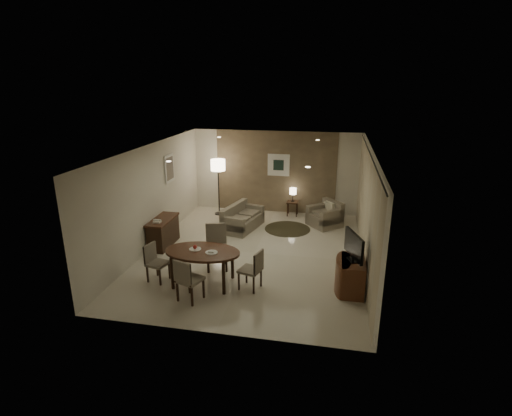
% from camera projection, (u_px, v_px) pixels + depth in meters
% --- Properties ---
extents(room_shell, '(5.50, 7.00, 2.70)m').
position_uv_depth(room_shell, '(258.00, 198.00, 10.26)').
color(room_shell, beige).
rests_on(room_shell, ground).
extents(taupe_accent, '(3.96, 0.03, 2.70)m').
position_uv_depth(taupe_accent, '(276.00, 172.00, 13.14)').
color(taupe_accent, '#7A664B').
rests_on(taupe_accent, wall_back).
extents(curtain_wall, '(0.08, 6.70, 2.58)m').
position_uv_depth(curtain_wall, '(366.00, 211.00, 9.39)').
color(curtain_wall, beige).
rests_on(curtain_wall, wall_right).
extents(curtain_rod, '(0.03, 6.80, 0.03)m').
position_uv_depth(curtain_rod, '(371.00, 155.00, 8.99)').
color(curtain_rod, black).
rests_on(curtain_rod, wall_right).
extents(art_back_frame, '(0.72, 0.03, 0.72)m').
position_uv_depth(art_back_frame, '(279.00, 165.00, 13.02)').
color(art_back_frame, silver).
rests_on(art_back_frame, wall_back).
extents(art_back_canvas, '(0.34, 0.01, 0.34)m').
position_uv_depth(art_back_canvas, '(279.00, 165.00, 13.00)').
color(art_back_canvas, black).
rests_on(art_back_canvas, wall_back).
extents(art_left_frame, '(0.03, 0.60, 0.80)m').
position_uv_depth(art_left_frame, '(169.00, 168.00, 11.36)').
color(art_left_frame, silver).
rests_on(art_left_frame, wall_left).
extents(art_left_canvas, '(0.01, 0.46, 0.64)m').
position_uv_depth(art_left_canvas, '(170.00, 168.00, 11.36)').
color(art_left_canvas, gray).
rests_on(art_left_canvas, wall_left).
extents(downlight_nl, '(0.10, 0.10, 0.01)m').
position_uv_depth(downlight_nl, '(169.00, 161.00, 8.06)').
color(downlight_nl, white).
rests_on(downlight_nl, ceiling).
extents(downlight_nr, '(0.10, 0.10, 0.01)m').
position_uv_depth(downlight_nr, '(308.00, 167.00, 7.53)').
color(downlight_nr, white).
rests_on(downlight_nr, ceiling).
extents(downlight_fl, '(0.10, 0.10, 0.01)m').
position_uv_depth(downlight_fl, '(219.00, 137.00, 11.42)').
color(downlight_fl, white).
rests_on(downlight_fl, ceiling).
extents(downlight_fr, '(0.10, 0.10, 0.01)m').
position_uv_depth(downlight_fr, '(318.00, 140.00, 10.89)').
color(downlight_fr, white).
rests_on(downlight_fr, ceiling).
extents(console_desk, '(0.48, 1.20, 0.75)m').
position_uv_depth(console_desk, '(163.00, 232.00, 10.65)').
color(console_desk, '#4C2D18').
rests_on(console_desk, floor).
extents(telephone, '(0.20, 0.14, 0.09)m').
position_uv_depth(telephone, '(157.00, 221.00, 10.24)').
color(telephone, white).
rests_on(telephone, console_desk).
extents(tv_cabinet, '(0.48, 0.90, 0.70)m').
position_uv_depth(tv_cabinet, '(352.00, 276.00, 8.34)').
color(tv_cabinet, brown).
rests_on(tv_cabinet, floor).
extents(flat_tv, '(0.36, 0.85, 0.60)m').
position_uv_depth(flat_tv, '(354.00, 246.00, 8.14)').
color(flat_tv, black).
rests_on(flat_tv, tv_cabinet).
extents(dining_table, '(1.64, 1.02, 0.77)m').
position_uv_depth(dining_table, '(203.00, 267.00, 8.64)').
color(dining_table, '#4C2D18').
rests_on(dining_table, floor).
extents(chair_near, '(0.57, 0.57, 0.92)m').
position_uv_depth(chair_near, '(190.00, 279.00, 7.97)').
color(chair_near, gray).
rests_on(chair_near, floor).
extents(chair_far, '(0.64, 0.64, 1.05)m').
position_uv_depth(chair_far, '(217.00, 248.00, 9.29)').
color(chair_far, gray).
rests_on(chair_far, floor).
extents(chair_left, '(0.49, 0.49, 0.84)m').
position_uv_depth(chair_left, '(158.00, 263.00, 8.75)').
color(chair_left, gray).
rests_on(chair_left, floor).
extents(chair_right, '(0.52, 0.52, 0.88)m').
position_uv_depth(chair_right, '(250.00, 269.00, 8.42)').
color(chair_right, gray).
rests_on(chair_right, floor).
extents(plate_a, '(0.26, 0.26, 0.02)m').
position_uv_depth(plate_a, '(195.00, 249.00, 8.60)').
color(plate_a, white).
rests_on(plate_a, dining_table).
extents(plate_b, '(0.26, 0.26, 0.02)m').
position_uv_depth(plate_b, '(211.00, 252.00, 8.43)').
color(plate_b, white).
rests_on(plate_b, dining_table).
extents(fruit_apple, '(0.09, 0.09, 0.09)m').
position_uv_depth(fruit_apple, '(195.00, 247.00, 8.59)').
color(fruit_apple, '#9E1812').
rests_on(fruit_apple, plate_a).
extents(napkin, '(0.12, 0.08, 0.03)m').
position_uv_depth(napkin, '(211.00, 251.00, 8.43)').
color(napkin, white).
rests_on(napkin, plate_b).
extents(round_rug, '(1.35, 1.35, 0.01)m').
position_uv_depth(round_rug, '(287.00, 229.00, 11.93)').
color(round_rug, '#3A3720').
rests_on(round_rug, floor).
extents(sofa, '(1.64, 1.09, 0.71)m').
position_uv_depth(sofa, '(243.00, 217.00, 11.88)').
color(sofa, gray).
rests_on(sofa, floor).
extents(armchair, '(1.17, 1.17, 0.76)m').
position_uv_depth(armchair, '(325.00, 214.00, 12.08)').
color(armchair, gray).
rests_on(armchair, floor).
extents(side_table, '(0.37, 0.37, 0.47)m').
position_uv_depth(side_table, '(292.00, 208.00, 13.07)').
color(side_table, '#311E10').
rests_on(side_table, floor).
extents(table_lamp, '(0.22, 0.22, 0.50)m').
position_uv_depth(table_lamp, '(293.00, 194.00, 12.92)').
color(table_lamp, '#FFEAC1').
rests_on(table_lamp, side_table).
extents(floor_lamp, '(0.46, 0.46, 1.83)m').
position_uv_depth(floor_lamp, '(219.00, 187.00, 12.98)').
color(floor_lamp, '#FFE5B7').
rests_on(floor_lamp, floor).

